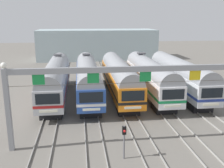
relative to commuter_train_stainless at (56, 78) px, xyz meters
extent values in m
plane|color=slate|center=(8.17, 0.00, -2.69)|extent=(160.00, 160.00, 0.00)
cube|color=gray|center=(-0.72, 17.00, -2.61)|extent=(0.07, 70.00, 0.15)
cube|color=gray|center=(0.72, 17.00, -2.61)|extent=(0.07, 70.00, 0.15)
cube|color=gray|center=(3.37, 17.00, -2.61)|extent=(0.07, 70.00, 0.15)
cube|color=gray|center=(4.80, 17.00, -2.61)|extent=(0.07, 70.00, 0.15)
cube|color=gray|center=(7.45, 17.00, -2.61)|extent=(0.07, 70.00, 0.15)
cube|color=gray|center=(8.88, 17.00, -2.61)|extent=(0.07, 70.00, 0.15)
cube|color=gray|center=(11.53, 17.00, -2.61)|extent=(0.07, 70.00, 0.15)
cube|color=gray|center=(12.97, 17.00, -2.61)|extent=(0.07, 70.00, 0.15)
cube|color=gray|center=(15.62, 17.00, -2.61)|extent=(0.07, 70.00, 0.15)
cube|color=gray|center=(17.05, 17.00, -2.61)|extent=(0.07, 70.00, 0.15)
cube|color=#B2B5BA|center=(0.00, 0.00, -0.46)|extent=(2.85, 18.00, 2.35)
cube|color=#B21E1E|center=(0.00, 0.00, -0.82)|extent=(2.88, 18.02, 0.28)
cylinder|color=gray|center=(0.00, 0.00, 0.71)|extent=(2.74, 17.64, 2.74)
cube|color=black|center=(0.00, -9.02, 0.01)|extent=(2.28, 0.06, 1.03)
cube|color=silver|center=(0.00, -9.02, -1.21)|extent=(1.71, 0.05, 0.24)
cube|color=black|center=(0.00, -6.30, -2.16)|extent=(2.28, 2.60, 1.05)
cube|color=black|center=(0.00, 6.30, -2.16)|extent=(2.28, 2.60, 1.05)
cube|color=#4C4C51|center=(0.00, 5.04, 2.26)|extent=(1.10, 1.10, 0.20)
cube|color=#284C9E|center=(4.08, 0.00, -0.46)|extent=(2.85, 18.00, 2.35)
cube|color=white|center=(4.08, 0.00, -0.82)|extent=(2.88, 18.02, 0.28)
cylinder|color=gray|center=(4.08, 0.00, 0.71)|extent=(2.74, 17.64, 2.74)
cube|color=black|center=(4.08, -9.02, 0.01)|extent=(2.28, 0.06, 1.03)
cube|color=silver|center=(4.08, -9.02, -1.21)|extent=(1.71, 0.05, 0.24)
cube|color=black|center=(4.08, -6.30, -2.16)|extent=(2.28, 2.60, 1.05)
cube|color=black|center=(4.08, 6.30, -2.16)|extent=(2.28, 2.60, 1.05)
cube|color=#4C4C51|center=(4.08, 5.04, 2.26)|extent=(1.10, 1.10, 0.20)
cube|color=orange|center=(8.17, 0.00, -0.46)|extent=(2.85, 18.00, 2.35)
cube|color=black|center=(8.17, 0.00, -0.82)|extent=(2.88, 18.02, 0.28)
cylinder|color=gray|center=(8.17, 0.00, 0.71)|extent=(2.74, 17.64, 2.74)
cube|color=black|center=(8.17, -9.02, 0.01)|extent=(2.28, 0.06, 1.03)
cube|color=silver|center=(8.17, -9.02, -1.21)|extent=(1.71, 0.05, 0.24)
cube|color=black|center=(8.17, -6.30, -2.16)|extent=(2.28, 2.60, 1.05)
cube|color=black|center=(8.17, 6.30, -2.16)|extent=(2.28, 2.60, 1.05)
cube|color=white|center=(12.25, 0.00, -0.46)|extent=(2.85, 18.00, 2.35)
cube|color=#198C4C|center=(12.25, 0.00, -0.82)|extent=(2.88, 18.02, 0.28)
cylinder|color=gray|center=(12.25, 0.00, 0.71)|extent=(2.74, 17.64, 2.74)
cube|color=black|center=(12.25, -9.02, 0.01)|extent=(2.28, 0.06, 1.03)
cube|color=silver|center=(12.25, -9.02, -1.21)|extent=(1.71, 0.05, 0.24)
cube|color=black|center=(12.25, -6.30, -2.16)|extent=(2.28, 2.60, 1.05)
cube|color=black|center=(12.25, 6.30, -2.16)|extent=(2.28, 2.60, 1.05)
cube|color=#4C4C51|center=(12.25, 5.04, 2.26)|extent=(1.10, 1.10, 0.20)
cube|color=silver|center=(16.33, 0.00, -0.46)|extent=(2.85, 18.00, 2.35)
cube|color=navy|center=(16.33, 0.00, -0.82)|extent=(2.88, 18.02, 0.28)
cylinder|color=gray|center=(16.33, 0.00, 0.71)|extent=(2.74, 17.64, 2.74)
cube|color=black|center=(16.33, -9.02, 0.01)|extent=(2.28, 0.06, 1.03)
cube|color=silver|center=(16.33, -9.02, -1.21)|extent=(1.71, 0.05, 0.24)
cube|color=black|center=(16.33, -6.30, -2.16)|extent=(2.28, 2.60, 1.05)
cube|color=black|center=(16.33, 6.30, -2.16)|extent=(2.28, 2.60, 1.05)
cube|color=gray|center=(-2.40, -13.50, 0.56)|extent=(0.36, 0.36, 6.50)
cube|color=gray|center=(8.17, -13.50, 3.56)|extent=(21.13, 0.32, 0.44)
cube|color=#198C3F|center=(0.00, -13.50, 2.94)|extent=(0.90, 0.08, 0.80)
cube|color=#198C3F|center=(4.08, -13.50, 2.94)|extent=(0.90, 0.08, 0.80)
cube|color=#198C3F|center=(8.17, -13.50, 2.94)|extent=(0.90, 0.08, 0.80)
cube|color=yellow|center=(12.25, -13.50, 2.94)|extent=(0.90, 0.08, 0.80)
sphere|color=white|center=(-2.40, -13.50, 4.06)|extent=(0.44, 0.44, 0.44)
cylinder|color=#3F382D|center=(8.17, -13.50, 2.46)|extent=(21.13, 0.03, 0.03)
cylinder|color=#59595E|center=(6.12, -15.86, -1.39)|extent=(0.12, 0.12, 2.59)
cube|color=black|center=(6.12, -15.86, -0.44)|extent=(0.28, 0.24, 0.60)
sphere|color=red|center=(6.12, -16.00, -0.44)|extent=(0.18, 0.18, 0.18)
cube|color=#9EB2B7|center=(7.57, 33.17, 0.93)|extent=(28.87, 10.00, 7.23)
camera|label=1|loc=(3.09, -33.03, 7.42)|focal=42.00mm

